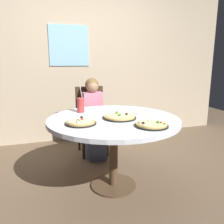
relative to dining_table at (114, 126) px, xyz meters
The scene contains 10 objects.
ground_plane 0.66m from the dining_table, ahead, with size 8.00×8.00×0.00m, color brown.
wall_with_window 1.89m from the dining_table, 90.03° to the left, with size 5.20×0.14×2.90m.
dining_table is the anchor object (origin of this frame).
chair_wooden 1.04m from the dining_table, 89.99° to the left, with size 0.40×0.40×0.95m.
diner_child 0.87m from the dining_table, 90.01° to the left, with size 0.26×0.41×1.08m.
pizza_veggie 0.46m from the dining_table, 60.73° to the right, with size 0.30×0.30×0.05m.
pizza_cheese 0.12m from the dining_table, 32.96° to the right, with size 0.34×0.34×0.05m.
pizza_pepperoni 0.39m from the dining_table, 160.54° to the right, with size 0.29×0.29×0.05m.
soda_cup 0.48m from the dining_table, 126.68° to the left, with size 0.08×0.08×0.31m.
plate_small 0.38m from the dining_table, 10.94° to the left, with size 0.18×0.18×0.01m, color white.
Camera 1 is at (-0.70, -2.12, 1.31)m, focal length 36.84 mm.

